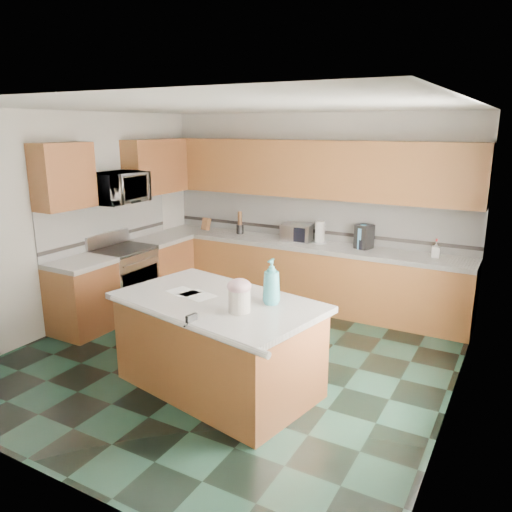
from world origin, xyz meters
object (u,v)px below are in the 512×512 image
Objects in this scene: treat_jar at (239,301)px; knife_block at (206,224)px; island_base at (218,347)px; toaster_oven at (296,233)px; coffee_maker at (364,237)px; island_top at (217,302)px; soap_bottle_island at (271,282)px.

treat_jar is 3.64m from knife_block.
toaster_oven is (-0.38, 2.64, 0.61)m from island_base.
island_top is at bearing -84.54° from coffee_maker.
coffee_maker is (0.24, 2.84, 0.06)m from treat_jar.
toaster_oven reaches higher than island_base.
coffee_maker is (0.59, 2.67, 0.65)m from island_base.
treat_jar is 0.49× the size of toaster_oven.
coffee_maker is at bearing 88.54° from island_top.
coffee_maker reaches higher than treat_jar.
toaster_oven is at bearing 106.07° from soap_bottle_island.
island_base is 2.73m from toaster_oven.
island_base is 5.79× the size of coffee_maker.
soap_bottle_island is 3.50m from knife_block.
toaster_oven is at bearing 123.79° from treat_jar.
knife_block is 1.57m from toaster_oven.
island_base is at bearing 172.51° from treat_jar.
toaster_oven is (-0.38, 2.64, 0.15)m from island_top.
coffee_maker is at bearing 104.24° from treat_jar.
coffee_maker is (0.59, 2.67, 0.19)m from island_top.
soap_bottle_island is (0.50, 0.15, 0.70)m from island_base.
island_base is 4.36× the size of soap_bottle_island.
treat_jar is at bearing -15.48° from island_base.
island_base is at bearing -91.27° from toaster_oven.
treat_jar reaches higher than island_top.
treat_jar reaches higher than island_base.
island_base is 9.60× the size of knife_block.
coffee_maker reaches higher than toaster_oven.
island_top is 0.58m from soap_bottle_island.
soap_bottle_island reaches higher than coffee_maker.
toaster_oven is at bearing -160.23° from coffee_maker.
island_top is at bearing -167.37° from soap_bottle_island.
coffee_maker reaches higher than knife_block.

